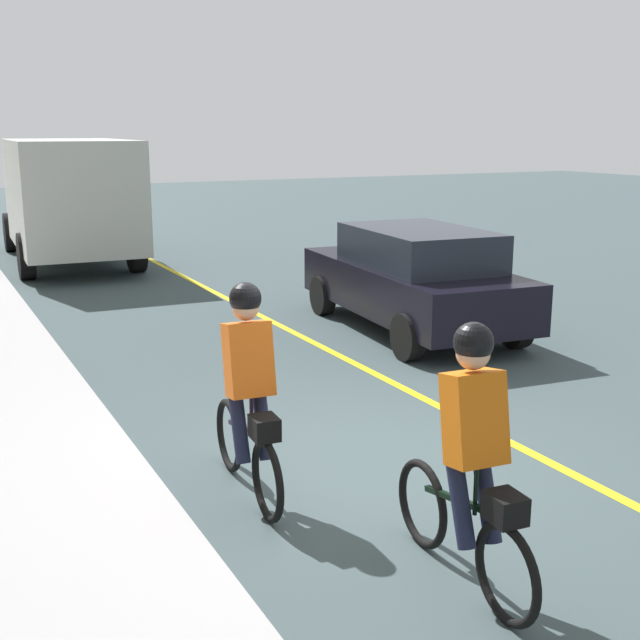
# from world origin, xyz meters

# --- Properties ---
(ground_plane) EXTENTS (80.00, 80.00, 0.00)m
(ground_plane) POSITION_xyz_m (0.00, 0.00, 0.00)
(ground_plane) COLOR #39484A
(lane_line_centre) EXTENTS (36.00, 0.12, 0.01)m
(lane_line_centre) POSITION_xyz_m (0.00, -1.60, 0.00)
(lane_line_centre) COLOR yellow
(lane_line_centre) RESTS_ON ground
(cyclist_lead) EXTENTS (1.71, 0.38, 1.83)m
(cyclist_lead) POSITION_xyz_m (-0.11, 1.14, 0.91)
(cyclist_lead) COLOR black
(cyclist_lead) RESTS_ON ground
(cyclist_follow) EXTENTS (1.71, 0.38, 1.83)m
(cyclist_follow) POSITION_xyz_m (-2.05, 0.37, 0.91)
(cyclist_follow) COLOR black
(cyclist_follow) RESTS_ON ground
(patrol_sedan) EXTENTS (4.54, 2.23, 1.58)m
(patrol_sedan) POSITION_xyz_m (4.14, -3.27, 0.82)
(patrol_sedan) COLOR black
(patrol_sedan) RESTS_ON ground
(box_truck_background) EXTENTS (6.82, 2.80, 2.78)m
(box_truck_background) POSITION_xyz_m (13.17, 0.13, 1.55)
(box_truck_background) COLOR #B7BDB5
(box_truck_background) RESTS_ON ground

